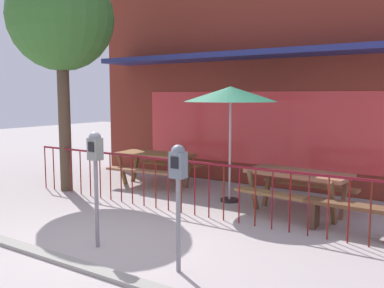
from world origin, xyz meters
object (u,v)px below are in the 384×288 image
at_px(picnic_table_left, 155,160).
at_px(picnic_table_right, 297,180).
at_px(patio_umbrella, 231,95).
at_px(parking_meter_far, 178,174).
at_px(street_tree, 61,20).
at_px(patio_bench, 351,212).
at_px(parking_meter_near, 95,159).

distance_m(picnic_table_left, picnic_table_right, 3.63).
bearing_deg(patio_umbrella, picnic_table_left, 170.91).
xyz_separation_m(parking_meter_far, street_tree, (-4.59, 2.21, 2.53)).
relative_size(picnic_table_left, street_tree, 0.40).
height_order(patio_bench, parking_meter_far, parking_meter_far).
bearing_deg(parking_meter_near, picnic_table_left, 116.54).
bearing_deg(parking_meter_far, street_tree, 154.24).
xyz_separation_m(picnic_table_right, patio_bench, (1.07, -0.64, -0.26)).
xyz_separation_m(picnic_table_right, street_tree, (-4.95, -0.97, 3.11)).
xyz_separation_m(patio_bench, parking_meter_near, (-2.86, -2.48, 0.90)).
bearing_deg(patio_bench, parking_meter_near, -138.99).
distance_m(picnic_table_right, street_tree, 5.93).
bearing_deg(street_tree, patio_umbrella, 17.63).
relative_size(patio_umbrella, patio_bench, 1.62).
height_order(picnic_table_left, parking_meter_far, parking_meter_far).
xyz_separation_m(patio_bench, street_tree, (-6.02, -0.33, 3.37)).
bearing_deg(patio_umbrella, parking_meter_far, -72.09).
bearing_deg(picnic_table_right, patio_umbrella, 174.14).
xyz_separation_m(picnic_table_right, parking_meter_far, (-0.36, -3.18, 0.58)).
bearing_deg(picnic_table_right, parking_meter_far, -96.46).
bearing_deg(parking_meter_near, picnic_table_right, 60.16).
xyz_separation_m(parking_meter_near, parking_meter_far, (1.43, -0.06, -0.06)).
distance_m(picnic_table_right, parking_meter_far, 3.26).
height_order(picnic_table_left, parking_meter_near, parking_meter_near).
bearing_deg(parking_meter_far, patio_umbrella, 107.91).
relative_size(patio_bench, parking_meter_near, 0.87).
bearing_deg(picnic_table_left, street_tree, -132.84).
relative_size(picnic_table_left, patio_bench, 1.37).
bearing_deg(parking_meter_far, picnic_table_right, 83.54).
bearing_deg(street_tree, patio_bench, 3.15).
distance_m(patio_umbrella, parking_meter_far, 3.62).
bearing_deg(parking_meter_near, parking_meter_far, -2.50).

